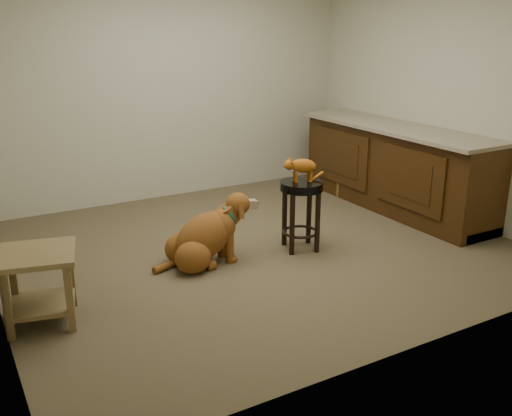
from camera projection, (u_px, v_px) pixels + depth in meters
floor at (257, 248)px, 5.34m from camera, size 4.50×4.00×0.01m
room_shell at (257, 64)px, 4.82m from camera, size 4.54×4.04×2.62m
cabinet_run at (394, 170)px, 6.37m from camera, size 0.70×2.56×0.94m
padded_stool at (301, 202)px, 5.18m from camera, size 0.41×0.41×0.64m
wood_stool at (344, 160)px, 6.98m from camera, size 0.45×0.45×0.77m
side_table at (39, 276)px, 3.92m from camera, size 0.61×0.61×0.53m
golden_retriever at (205, 238)px, 4.91m from camera, size 1.01×0.50×0.64m
tabby_kitten at (301, 167)px, 5.08m from camera, size 0.41×0.18×0.26m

